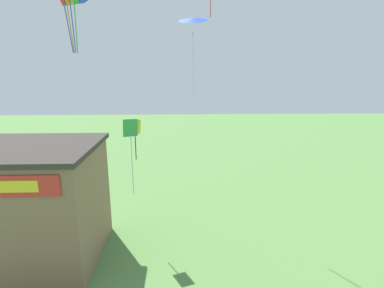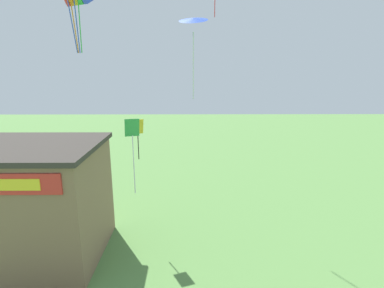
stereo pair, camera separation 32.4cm
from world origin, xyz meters
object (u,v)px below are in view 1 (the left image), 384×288
Objects in this scene: seaside_building at (28,204)px; kite_blue_delta at (193,22)px; kite_green_diamond at (131,142)px; kite_yellow_diamond at (135,132)px.

seaside_building is 2.26× the size of kite_blue_delta.
kite_blue_delta reaches higher than kite_green_diamond.
kite_blue_delta is 6.08m from kite_green_diamond.
kite_green_diamond is (-2.84, 1.99, -5.00)m from kite_blue_delta.
kite_blue_delta reaches higher than kite_yellow_diamond.
kite_green_diamond is 2.69m from kite_yellow_diamond.
kite_yellow_diamond is (-3.06, 4.67, -5.07)m from kite_blue_delta.
kite_green_diamond is at bearing 144.90° from kite_blue_delta.
kite_yellow_diamond is at bearing 94.76° from kite_green_diamond.
kite_blue_delta is at bearing -16.17° from seaside_building.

